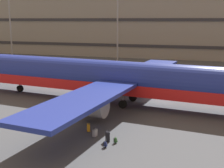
{
  "coord_description": "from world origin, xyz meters",
  "views": [
    {
      "loc": [
        5.74,
        -34.66,
        9.52
      ],
      "look_at": [
        -3.57,
        -5.04,
        3.0
      ],
      "focal_mm": 49.48,
      "sensor_mm": 36.0,
      "label": 1
    }
  ],
  "objects_px": {
    "suitcase_scuffed": "(108,136)",
    "suitcase_upright": "(95,133)",
    "backpack_red": "(116,140)",
    "airliner": "(120,79)",
    "backpack_black": "(105,145)",
    "suitcase_small": "(88,127)"
  },
  "relations": [
    {
      "from": "suitcase_upright",
      "to": "backpack_black",
      "type": "relative_size",
      "value": 1.47
    },
    {
      "from": "airliner",
      "to": "suitcase_scuffed",
      "type": "relative_size",
      "value": 44.42
    },
    {
      "from": "suitcase_scuffed",
      "to": "backpack_black",
      "type": "relative_size",
      "value": 1.88
    },
    {
      "from": "suitcase_upright",
      "to": "backpack_black",
      "type": "distance_m",
      "value": 2.3
    },
    {
      "from": "airliner",
      "to": "backpack_red",
      "type": "bearing_deg",
      "value": -75.39
    },
    {
      "from": "backpack_black",
      "to": "backpack_red",
      "type": "bearing_deg",
      "value": 63.48
    },
    {
      "from": "suitcase_scuffed",
      "to": "suitcase_upright",
      "type": "relative_size",
      "value": 1.28
    },
    {
      "from": "airliner",
      "to": "suitcase_scuffed",
      "type": "distance_m",
      "value": 11.6
    },
    {
      "from": "airliner",
      "to": "suitcase_scuffed",
      "type": "height_order",
      "value": "airliner"
    },
    {
      "from": "suitcase_small",
      "to": "suitcase_upright",
      "type": "distance_m",
      "value": 1.39
    },
    {
      "from": "suitcase_small",
      "to": "backpack_red",
      "type": "bearing_deg",
      "value": -30.13
    },
    {
      "from": "airliner",
      "to": "backpack_black",
      "type": "bearing_deg",
      "value": -78.78
    },
    {
      "from": "backpack_red",
      "to": "airliner",
      "type": "bearing_deg",
      "value": 104.61
    },
    {
      "from": "backpack_red",
      "to": "suitcase_upright",
      "type": "bearing_deg",
      "value": 159.79
    },
    {
      "from": "airliner",
      "to": "backpack_black",
      "type": "height_order",
      "value": "airliner"
    },
    {
      "from": "suitcase_scuffed",
      "to": "suitcase_upright",
      "type": "xyz_separation_m",
      "value": [
        -1.29,
        0.6,
        -0.08
      ]
    },
    {
      "from": "suitcase_upright",
      "to": "airliner",
      "type": "bearing_deg",
      "value": 95.09
    },
    {
      "from": "suitcase_small",
      "to": "suitcase_upright",
      "type": "xyz_separation_m",
      "value": [
        0.98,
        -0.99,
        -0.02
      ]
    },
    {
      "from": "suitcase_scuffed",
      "to": "backpack_black",
      "type": "bearing_deg",
      "value": -79.59
    },
    {
      "from": "suitcase_small",
      "to": "suitcase_scuffed",
      "type": "xyz_separation_m",
      "value": [
        2.26,
        -1.59,
        0.06
      ]
    },
    {
      "from": "suitcase_upright",
      "to": "backpack_black",
      "type": "xyz_separation_m",
      "value": [
        1.5,
        -1.74,
        -0.13
      ]
    },
    {
      "from": "airliner",
      "to": "suitcase_upright",
      "type": "relative_size",
      "value": 56.78
    }
  ]
}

